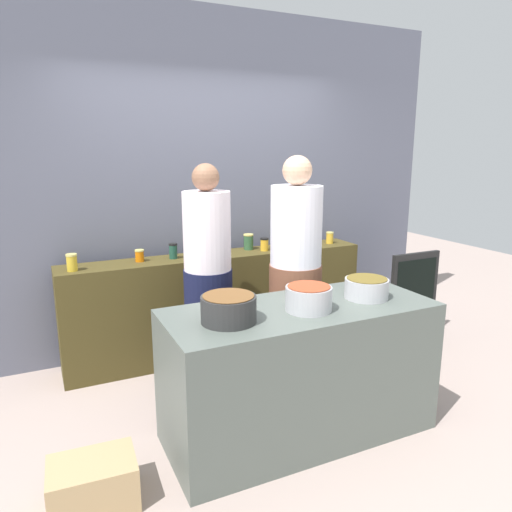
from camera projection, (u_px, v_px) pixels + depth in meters
ground at (277, 409)px, 3.40m from camera, size 12.00×12.00×0.00m
storefront_wall at (204, 183)px, 4.34m from camera, size 4.80×0.12×3.00m
display_shelf at (220, 304)px, 4.27m from camera, size 2.70×0.36×0.91m
prep_table at (300, 371)px, 3.04m from camera, size 1.70×0.70×0.86m
preserve_jar_0 at (72, 262)px, 3.59m from camera, size 0.08×0.08×0.13m
preserve_jar_1 at (140, 256)px, 3.89m from camera, size 0.07×0.07×0.10m
preserve_jar_2 at (173, 251)px, 3.99m from camera, size 0.07×0.07×0.13m
preserve_jar_3 at (206, 248)px, 4.16m from camera, size 0.09×0.09×0.10m
preserve_jar_4 at (248, 242)px, 4.34m from camera, size 0.09×0.09×0.14m
preserve_jar_5 at (264, 244)px, 4.30m from camera, size 0.08×0.08×0.12m
preserve_jar_6 at (278, 242)px, 4.39m from camera, size 0.08×0.08×0.12m
preserve_jar_7 at (302, 238)px, 4.54m from camera, size 0.07×0.07×0.13m
preserve_jar_8 at (330, 238)px, 4.63m from camera, size 0.07×0.07×0.11m
cooking_pot_left at (229, 309)px, 2.68m from camera, size 0.31×0.31×0.16m
cooking_pot_center at (309, 298)px, 2.87m from camera, size 0.28×0.28×0.15m
cooking_pot_right at (366, 288)px, 3.11m from camera, size 0.28×0.28×0.13m
cook_with_tongs at (208, 290)px, 3.57m from camera, size 0.36×0.36×1.71m
cook_in_cap at (295, 286)px, 3.62m from camera, size 0.40×0.40×1.77m
bread_crate at (93, 483)px, 2.47m from camera, size 0.46×0.34×0.25m
chalkboard_sign at (414, 296)px, 4.55m from camera, size 0.54×0.05×0.86m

